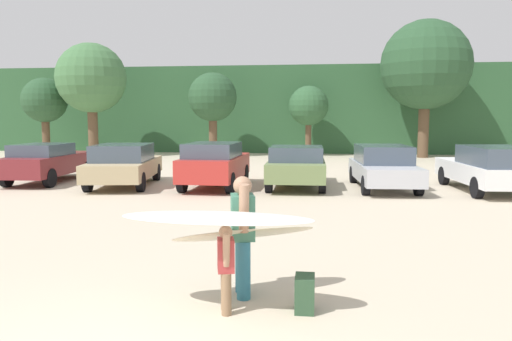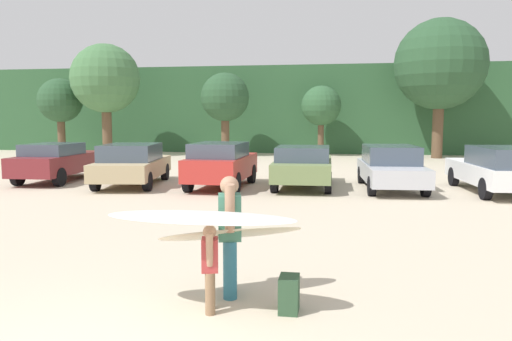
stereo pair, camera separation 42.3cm
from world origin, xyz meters
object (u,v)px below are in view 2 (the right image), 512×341
object	(u,v)px
parked_car_olive_green	(303,165)
person_adult	(230,229)
parked_car_white	(500,168)
person_child	(210,263)
parked_car_red	(221,163)
surfboard_white	(200,218)
parked_car_silver	(391,167)
parked_car_tan	(132,163)
parked_car_maroon	(58,161)
backpack_dropped	(289,294)
surfboard_cream	(233,234)

from	to	relation	value
parked_car_olive_green	person_adult	size ratio (longest dim) A/B	2.75
parked_car_white	person_child	xyz separation A→B (m)	(-6.52, -10.73, -0.18)
person_child	parked_car_olive_green	bearing A→B (deg)	-105.34
parked_car_red	surfboard_white	distance (m)	10.95
person_adult	person_child	bearing A→B (deg)	65.63
parked_car_olive_green	person_child	size ratio (longest dim) A/B	4.10
parked_car_silver	surfboard_white	distance (m)	11.78
parked_car_tan	parked_car_white	xyz separation A→B (m)	(12.13, 0.03, 0.03)
parked_car_silver	parked_car_red	bearing A→B (deg)	92.28
parked_car_maroon	person_child	size ratio (longest dim) A/B	4.09
parked_car_olive_green	backpack_dropped	xyz separation A→B (m)	(0.60, -11.03, -0.53)
parked_car_white	surfboard_white	world-z (taller)	parked_car_white
parked_car_tan	person_child	bearing A→B (deg)	-160.86
parked_car_red	person_child	distance (m)	10.90
parked_car_olive_green	parked_car_white	world-z (taller)	parked_car_white
parked_car_tan	surfboard_cream	xyz separation A→B (m)	(5.76, -10.07, 0.07)
backpack_dropped	person_adult	bearing A→B (deg)	151.85
person_child	backpack_dropped	xyz separation A→B (m)	(0.96, 0.15, -0.39)
parked_car_red	surfboard_cream	world-z (taller)	parked_car_red
parked_car_red	surfboard_cream	size ratio (longest dim) A/B	1.96
parked_car_silver	surfboard_cream	bearing A→B (deg)	160.10
surfboard_cream	parked_car_red	bearing A→B (deg)	-102.91
person_adult	surfboard_white	world-z (taller)	person_adult
parked_car_maroon	surfboard_cream	size ratio (longest dim) A/B	2.21
person_adult	parked_car_maroon	bearing A→B (deg)	-63.68
surfboard_cream	parked_car_white	bearing A→B (deg)	-149.38
parked_car_silver	person_child	world-z (taller)	parked_car_silver
person_child	surfboard_cream	xyz separation A→B (m)	(0.15, 0.63, 0.23)
parked_car_maroon	parked_car_tan	distance (m)	3.27
parked_car_tan	backpack_dropped	world-z (taller)	parked_car_tan
parked_car_silver	surfboard_cream	size ratio (longest dim) A/B	2.27
parked_car_silver	parked_car_white	size ratio (longest dim) A/B	0.97
surfboard_cream	person_child	bearing A→B (deg)	49.44
backpack_dropped	parked_car_maroon	bearing A→B (deg)	131.19
parked_car_olive_green	person_child	distance (m)	11.18
person_child	surfboard_white	size ratio (longest dim) A/B	0.46
parked_car_white	person_adult	xyz separation A→B (m)	(-6.40, -10.12, 0.12)
parked_car_tan	person_adult	size ratio (longest dim) A/B	2.85
person_adult	parked_car_white	bearing A→B (deg)	-135.79
parked_car_red	parked_car_white	distance (m)	8.91
parked_car_red	backpack_dropped	bearing A→B (deg)	-160.96
surfboard_cream	surfboard_white	bearing A→B (deg)	43.09
parked_car_red	parked_car_olive_green	size ratio (longest dim) A/B	0.89
parked_car_white	surfboard_cream	bearing A→B (deg)	143.38
parked_car_olive_green	surfboard_white	distance (m)	11.26
parked_car_red	person_adult	bearing A→B (deg)	-164.66
surfboard_cream	parked_car_tan	bearing A→B (deg)	-87.34
parked_car_silver	person_child	distance (m)	11.67
backpack_dropped	parked_car_red	bearing A→B (deg)	107.70
parked_car_white	surfboard_white	bearing A→B (deg)	144.11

